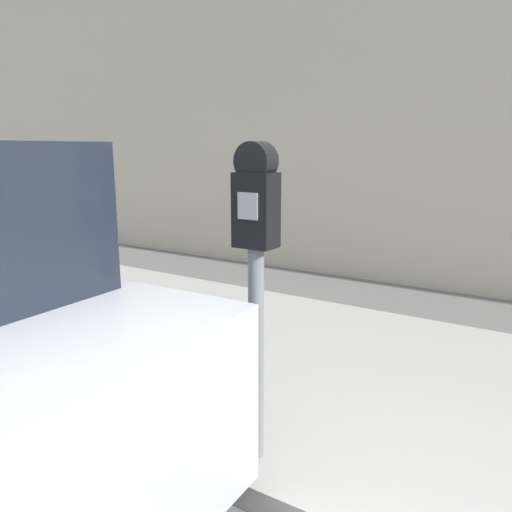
# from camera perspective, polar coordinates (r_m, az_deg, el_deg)

# --- Properties ---
(sidewalk) EXTENTS (24.00, 2.80, 0.13)m
(sidewalk) POSITION_cam_1_polar(r_m,az_deg,el_deg) (3.64, 12.07, -14.05)
(sidewalk) COLOR #ADAAA3
(sidewalk) RESTS_ON ground_plane
(building_facade) EXTENTS (24.00, 0.30, 6.20)m
(building_facade) POSITION_cam_1_polar(r_m,az_deg,el_deg) (6.41, 24.03, 24.24)
(building_facade) COLOR beige
(building_facade) RESTS_ON ground_plane
(parking_meter) EXTENTS (0.19, 0.14, 1.56)m
(parking_meter) POSITION_cam_1_polar(r_m,az_deg,el_deg) (2.32, -0.01, 0.13)
(parking_meter) COLOR slate
(parking_meter) RESTS_ON sidewalk
(fire_hydrant) EXTENTS (0.23, 0.23, 0.84)m
(fire_hydrant) POSITION_cam_1_polar(r_m,az_deg,el_deg) (4.26, -25.31, -4.02)
(fire_hydrant) COLOR red
(fire_hydrant) RESTS_ON sidewalk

